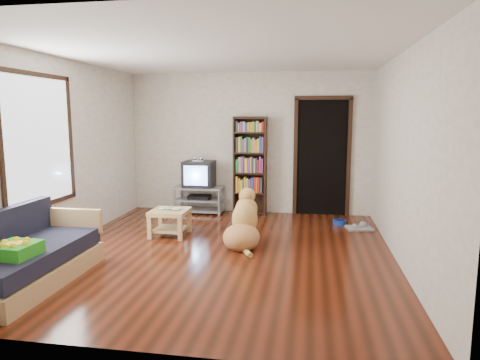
% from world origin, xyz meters
% --- Properties ---
extents(ground, '(5.00, 5.00, 0.00)m').
position_xyz_m(ground, '(0.00, 0.00, 0.00)').
color(ground, '#551E0E').
rests_on(ground, ground).
extents(ceiling, '(5.00, 5.00, 0.00)m').
position_xyz_m(ceiling, '(0.00, 0.00, 2.60)').
color(ceiling, white).
rests_on(ceiling, ground).
extents(wall_back, '(4.50, 0.00, 4.50)m').
position_xyz_m(wall_back, '(0.00, 2.50, 1.30)').
color(wall_back, silver).
rests_on(wall_back, ground).
extents(wall_front, '(4.50, 0.00, 4.50)m').
position_xyz_m(wall_front, '(0.00, -2.50, 1.30)').
color(wall_front, silver).
rests_on(wall_front, ground).
extents(wall_left, '(0.00, 5.00, 5.00)m').
position_xyz_m(wall_left, '(-2.25, 0.00, 1.30)').
color(wall_left, silver).
rests_on(wall_left, ground).
extents(wall_right, '(0.00, 5.00, 5.00)m').
position_xyz_m(wall_right, '(2.25, 0.00, 1.30)').
color(wall_right, silver).
rests_on(wall_right, ground).
extents(green_cushion, '(0.42, 0.42, 0.13)m').
position_xyz_m(green_cushion, '(-1.75, -1.71, 0.49)').
color(green_cushion, '#33971B').
rests_on(green_cushion, sofa).
extents(laptop, '(0.37, 0.27, 0.03)m').
position_xyz_m(laptop, '(-0.95, 0.64, 0.41)').
color(laptop, silver).
rests_on(laptop, coffee_table).
extents(dog_bowl, '(0.22, 0.22, 0.08)m').
position_xyz_m(dog_bowl, '(1.65, 1.77, 0.04)').
color(dog_bowl, navy).
rests_on(dog_bowl, ground).
extents(grey_rag, '(0.46, 0.39, 0.03)m').
position_xyz_m(grey_rag, '(1.95, 1.52, 0.01)').
color(grey_rag, '#979797').
rests_on(grey_rag, ground).
extents(window, '(0.03, 1.46, 1.70)m').
position_xyz_m(window, '(-2.23, -0.50, 1.50)').
color(window, white).
rests_on(window, wall_left).
extents(doorway, '(1.03, 0.05, 2.19)m').
position_xyz_m(doorway, '(1.35, 2.48, 1.12)').
color(doorway, black).
rests_on(doorway, wall_back).
extents(tv_stand, '(0.90, 0.45, 0.50)m').
position_xyz_m(tv_stand, '(-0.90, 2.25, 0.27)').
color(tv_stand, '#99999E').
rests_on(tv_stand, ground).
extents(crt_tv, '(0.55, 0.52, 0.58)m').
position_xyz_m(crt_tv, '(-0.90, 2.27, 0.74)').
color(crt_tv, black).
rests_on(crt_tv, tv_stand).
extents(bookshelf, '(0.60, 0.30, 1.80)m').
position_xyz_m(bookshelf, '(0.05, 2.34, 1.00)').
color(bookshelf, black).
rests_on(bookshelf, ground).
extents(sofa, '(0.80, 1.80, 0.80)m').
position_xyz_m(sofa, '(-1.87, -1.38, 0.26)').
color(sofa, tan).
rests_on(sofa, ground).
extents(coffee_table, '(0.55, 0.55, 0.40)m').
position_xyz_m(coffee_table, '(-0.95, 0.67, 0.28)').
color(coffee_table, '#D2B86C').
rests_on(coffee_table, ground).
extents(dog, '(0.55, 1.00, 0.82)m').
position_xyz_m(dog, '(0.25, 0.35, 0.30)').
color(dog, '#C2814A').
rests_on(dog, ground).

